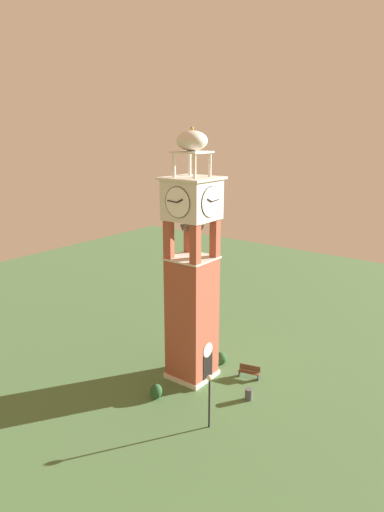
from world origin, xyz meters
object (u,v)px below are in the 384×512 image
clock_tower (192,280)px  park_bench (249,371)px  trash_bin (249,394)px  lamp_post (209,391)px

clock_tower → park_bench: (2.39, -3.57, -7.11)m
park_bench → trash_bin: park_bench is taller
park_bench → trash_bin: 2.97m
park_bench → lamp_post: (-6.72, -1.07, 2.03)m
park_bench → lamp_post: bearing=-171.0°
clock_tower → park_bench: clock_tower is taller
park_bench → lamp_post: lamp_post is taller
park_bench → trash_bin: (-2.58, -1.47, -0.08)m
lamp_post → clock_tower: bearing=46.9°
clock_tower → lamp_post: bearing=-133.1°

